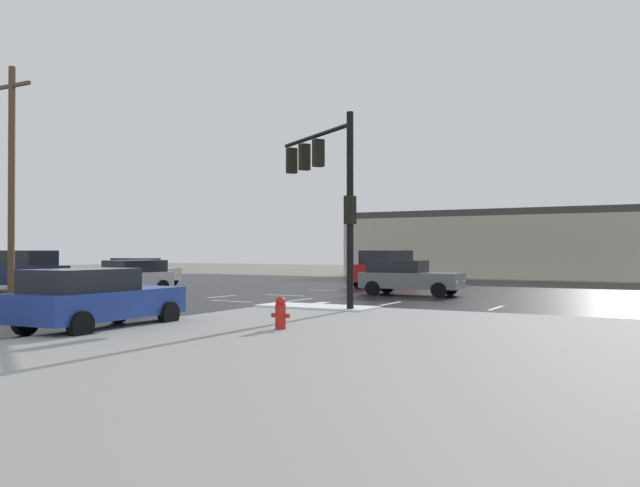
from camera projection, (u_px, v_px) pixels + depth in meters
ground_plane at (260, 299)px, 27.92m from camera, size 120.00×120.00×0.00m
road_asphalt at (260, 298)px, 27.92m from camera, size 44.00×44.00×0.02m
sidewalk_corner at (444, 362)px, 11.64m from camera, size 18.00×18.00×0.14m
snow_strip_curbside at (317, 307)px, 22.01m from camera, size 4.00×1.60×0.06m
lane_markings at (265, 301)px, 26.14m from camera, size 36.15×36.15×0.01m
traffic_signal_mast at (327, 179)px, 22.30m from camera, size 4.25×2.98×6.33m
fire_hydrant at (280, 313)px, 15.94m from camera, size 0.48×0.26×0.79m
strip_building_background at (494, 244)px, 51.25m from camera, size 22.32×8.00×5.09m
sedan_grey at (408, 277)px, 29.78m from camera, size 4.58×2.13×1.58m
sedan_blue at (96, 298)px, 16.47m from camera, size 2.16×4.59×1.58m
suv_navy at (21, 270)px, 32.89m from camera, size 4.88×2.28×2.03m
sedan_white at (141, 271)px, 38.38m from camera, size 4.66×2.37×1.58m
suv_red at (387, 268)px, 36.68m from camera, size 2.31×4.90×2.03m
sedan_silver at (126, 277)px, 30.06m from camera, size 2.45×4.68×1.58m
utility_pole_mid at (12, 178)px, 27.48m from camera, size 2.20×0.28×9.76m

